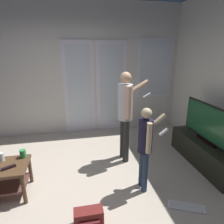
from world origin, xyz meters
TOP-DOWN VIEW (x-y plane):
  - ground_plane at (0.00, 0.00)m, footprint 5.40×4.72m
  - wall_back_with_doors at (0.12, 2.33)m, footprint 5.40×0.09m
  - tv_stand at (2.30, 0.44)m, footprint 0.44×1.45m
  - flat_screen_tv at (2.30, 0.45)m, footprint 0.08×1.23m
  - person_adult at (1.02, 0.88)m, footprint 0.64×0.44m
  - person_child at (1.07, 0.08)m, footprint 0.48×0.32m
  - backpack at (0.25, -0.40)m, footprint 0.32×0.19m
  - loose_keyboard at (1.46, -0.38)m, footprint 0.45×0.31m
  - cup_near_edge at (-0.83, 0.45)m, footprint 0.07×0.07m
  - cup_by_laptop at (-0.56, 0.49)m, footprint 0.08×0.08m
  - tv_remote_black at (-0.69, 0.25)m, footprint 0.17×0.12m

SIDE VIEW (x-z plane):
  - ground_plane at x=0.00m, z-range -0.02..0.00m
  - loose_keyboard at x=1.46m, z-range 0.00..0.02m
  - backpack at x=0.25m, z-range 0.00..0.20m
  - tv_stand at x=2.30m, z-range 0.00..0.41m
  - tv_remote_black at x=-0.69m, z-range 0.44..0.46m
  - cup_by_laptop at x=-0.56m, z-range 0.44..0.55m
  - cup_near_edge at x=-0.83m, z-range 0.44..0.56m
  - person_child at x=1.07m, z-range 0.12..1.30m
  - flat_screen_tv at x=2.30m, z-range 0.41..1.04m
  - person_adult at x=1.02m, z-range 0.16..1.70m
  - wall_back_with_doors at x=0.12m, z-range -0.05..2.84m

